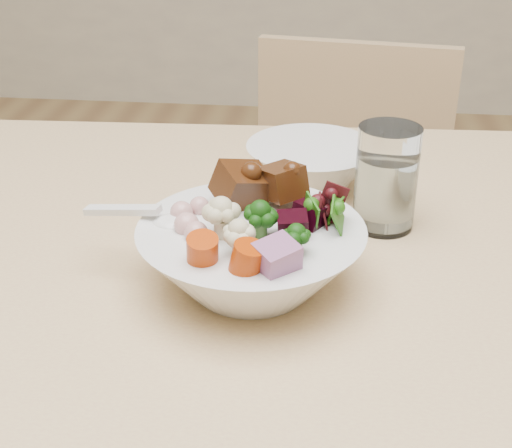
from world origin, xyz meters
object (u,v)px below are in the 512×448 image
Objects in this scene: dining_table at (469,360)px; water_glass at (386,182)px; food_bowl at (253,252)px; side_bowl at (311,166)px; chair_far at (340,239)px.

water_glass is (-0.09, 0.14, 0.13)m from dining_table.
water_glass is at bearing 46.88° from food_bowl.
food_bowl is (-0.22, -0.01, 0.12)m from dining_table.
water_glass reaches higher than side_bowl.
food_bowl is 0.25m from side_bowl.
food_bowl reaches higher than dining_table.
food_bowl reaches higher than side_bowl.
food_bowl is (-0.10, -0.66, 0.34)m from chair_far.
dining_table is at bearing -57.06° from water_glass.
dining_table is 0.25m from food_bowl.
side_bowl is (-0.09, 0.10, -0.03)m from water_glass.
dining_table is at bearing -53.52° from side_bowl.
side_bowl reaches higher than dining_table.
chair_far is at bearing 82.71° from side_bowl.
chair_far is 0.75m from food_bowl.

